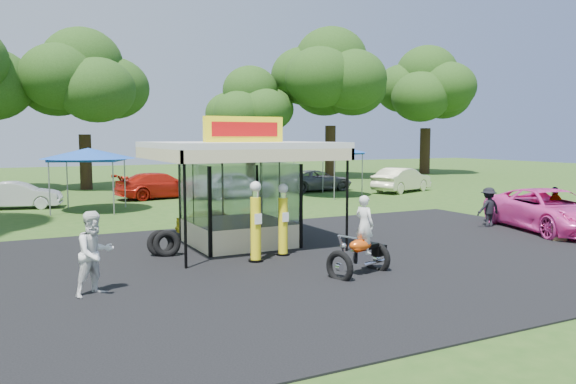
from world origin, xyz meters
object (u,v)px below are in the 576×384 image
object	(u,v)px
pink_sedan	(551,211)
bg_car_d	(316,181)
gas_pump_left	(256,224)
bg_car_e	(402,180)
a_frame_sign	(560,229)
bg_car_c	(235,184)
kiosk_car	(216,222)
tent_west	(88,154)
spectator_west	(95,254)
bg_car_b	(160,185)
gas_station_kiosk	(238,191)
gas_pump_right	(283,222)
tent_east	(328,149)
motorcycle	(362,243)
bg_car_a	(18,195)
spectator_east_a	(488,208)
spectator_east_b	(555,207)

from	to	relation	value
pink_sedan	bg_car_d	bearing A→B (deg)	106.30
gas_pump_left	bg_car_e	size ratio (longest dim) A/B	0.49
a_frame_sign	bg_car_c	distance (m)	18.27
kiosk_car	tent_west	world-z (taller)	tent_west
pink_sedan	gas_pump_left	bearing A→B (deg)	-164.44
spectator_west	bg_car_d	xyz separation A→B (m)	(16.59, 19.00, -0.27)
bg_car_b	bg_car_e	size ratio (longest dim) A/B	1.08
gas_station_kiosk	gas_pump_right	world-z (taller)	gas_station_kiosk
gas_pump_right	tent_west	distance (m)	13.88
gas_station_kiosk	bg_car_d	world-z (taller)	gas_station_kiosk
pink_sedan	tent_east	world-z (taller)	tent_east
gas_station_kiosk	motorcycle	world-z (taller)	gas_station_kiosk
bg_car_a	bg_car_e	world-z (taller)	bg_car_e
tent_west	pink_sedan	bearing A→B (deg)	-43.63
spectator_west	tent_east	world-z (taller)	tent_east
kiosk_car	spectator_east_a	distance (m)	10.57
bg_car_e	tent_west	distance (m)	19.35
spectator_east_a	bg_car_e	world-z (taller)	spectator_east_a
tent_west	bg_car_d	bearing A→B (deg)	14.90
kiosk_car	bg_car_d	bearing A→B (deg)	-42.04
gas_station_kiosk	bg_car_e	world-z (taller)	gas_station_kiosk
a_frame_sign	bg_car_d	xyz separation A→B (m)	(1.61, 19.38, 0.25)
spectator_east_a	bg_car_d	world-z (taller)	spectator_east_a
bg_car_e	tent_west	xyz separation A→B (m)	(-19.23, -0.74, 1.95)
bg_car_c	bg_car_e	bearing A→B (deg)	-94.34
pink_sedan	spectator_east_a	distance (m)	2.21
bg_car_a	gas_pump_left	bearing A→B (deg)	-148.65
kiosk_car	tent_east	world-z (taller)	tent_east
pink_sedan	kiosk_car	bearing A→B (deg)	172.77
kiosk_car	spectator_east_b	world-z (taller)	spectator_east_b
bg_car_a	bg_car_e	distance (m)	22.34
gas_pump_left	tent_east	bearing A→B (deg)	52.50
bg_car_c	kiosk_car	bearing A→B (deg)	158.07
motorcycle	kiosk_car	world-z (taller)	motorcycle
gas_pump_left	motorcycle	bearing A→B (deg)	-52.98
gas_pump_left	bg_car_d	bearing A→B (deg)	55.58
a_frame_sign	pink_sedan	world-z (taller)	pink_sedan
spectator_west	bg_car_c	world-z (taller)	spectator_west
a_frame_sign	bg_car_b	xyz separation A→B (m)	(-8.64, 19.58, 0.31)
spectator_west	bg_car_a	bearing A→B (deg)	69.20
pink_sedan	bg_car_b	bearing A→B (deg)	136.02
spectator_east_a	bg_car_c	size ratio (longest dim) A/B	0.34
spectator_east_b	motorcycle	bearing A→B (deg)	14.00
gas_pump_left	spectator_east_b	bearing A→B (deg)	1.17
a_frame_sign	spectator_east_b	size ratio (longest dim) A/B	0.53
bg_car_b	bg_car_d	bearing A→B (deg)	-100.79
bg_car_d	tent_east	world-z (taller)	tent_east
bg_car_a	bg_car_b	size ratio (longest dim) A/B	0.79
spectator_east_b	bg_car_b	world-z (taller)	spectator_east_b
spectator_east_a	bg_car_a	distance (m)	22.00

